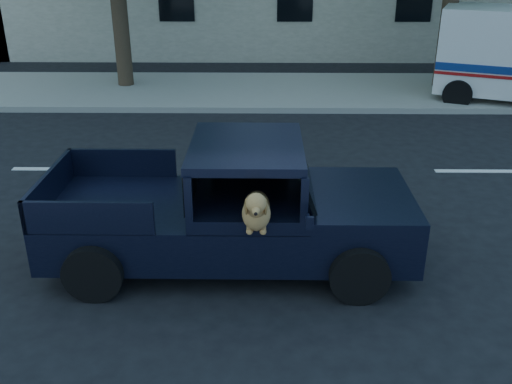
% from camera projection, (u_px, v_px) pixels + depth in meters
% --- Properties ---
extents(ground, '(120.00, 120.00, 0.00)m').
position_uv_depth(ground, '(265.00, 265.00, 7.66)').
color(ground, black).
rests_on(ground, ground).
extents(far_sidewalk, '(60.00, 4.00, 0.15)m').
position_uv_depth(far_sidewalk, '(265.00, 91.00, 16.02)').
color(far_sidewalk, gray).
rests_on(far_sidewalk, ground).
extents(lane_stripes, '(21.60, 0.14, 0.01)m').
position_uv_depth(lane_stripes, '(371.00, 171.00, 10.73)').
color(lane_stripes, silver).
rests_on(lane_stripes, ground).
extents(pickup_truck, '(4.71, 2.40, 1.68)m').
position_uv_depth(pickup_truck, '(224.00, 224.00, 7.52)').
color(pickup_truck, black).
rests_on(pickup_truck, ground).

